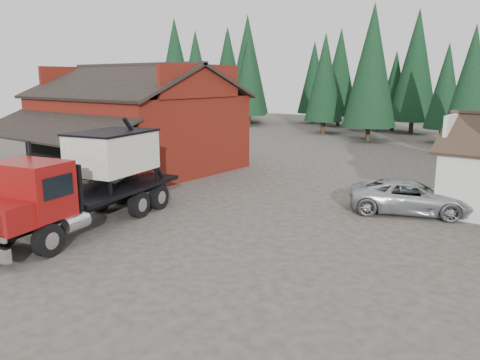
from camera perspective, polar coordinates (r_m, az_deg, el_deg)
The scene contains 9 objects.
ground at distance 19.52m, azimuth -13.32°, elevation -6.44°, with size 120.00×120.00×0.00m, color #403832.
red_barn at distance 33.49m, azimuth -12.47°, elevation 6.06°, with size 12.80×13.63×7.18m.
conifer_backdrop at distance 55.83m, azimuth 22.23°, elevation 5.04°, with size 76.00×16.00×16.00m, color black, non-canonical shape.
near_pine_a at distance 53.81m, azimuth -5.40°, elevation 12.48°, with size 4.40×4.40×11.40m.
near_pine_b at distance 42.42m, azimuth 26.37°, elevation 10.67°, with size 3.96×3.96×10.40m.
near_pine_d at distance 49.19m, azimuth 15.76°, elevation 13.28°, with size 5.28×5.28×13.40m.
feed_truck at distance 20.49m, azimuth -18.17°, elevation 0.25°, with size 4.74×10.28×4.49m.
silver_car at distance 23.12m, azimuth 20.09°, elevation -1.95°, with size 2.55×5.53×1.54m, color #AEB1B6.
equip_box at distance 25.24m, azimuth -18.55°, elevation -1.78°, with size 0.70×1.10×0.60m, color maroon.
Camera 1 is at (14.47, -11.57, 6.15)m, focal length 35.00 mm.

